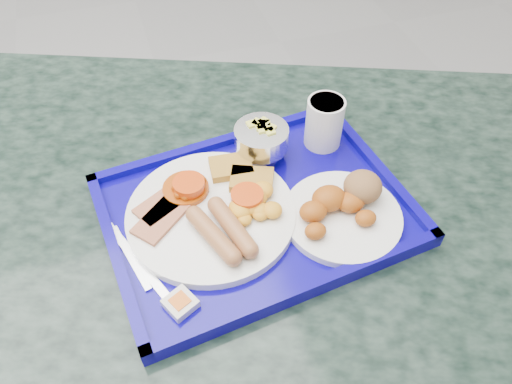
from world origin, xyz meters
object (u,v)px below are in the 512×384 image
at_px(main_plate, 217,209).
at_px(fruit_bowl, 261,138).
at_px(juice_cup, 324,121).
at_px(table, 239,282).
at_px(bread_plate, 344,208).
at_px(tray, 256,211).

distance_m(main_plate, fruit_bowl, 0.15).
bearing_deg(juice_cup, table, -151.70).
relative_size(bread_plate, juice_cup, 2.03).
distance_m(tray, main_plate, 0.07).
bearing_deg(bread_plate, table, 157.66).
bearing_deg(main_plate, tray, -5.08).
relative_size(main_plate, juice_cup, 2.91).
bearing_deg(juice_cup, main_plate, -154.07).
distance_m(bread_plate, juice_cup, 0.17).
relative_size(table, fruit_bowl, 16.31).
height_order(table, main_plate, main_plate).
distance_m(bread_plate, fruit_bowl, 0.19).
relative_size(fruit_bowl, juice_cup, 1.02).
bearing_deg(fruit_bowl, table, -126.95).
bearing_deg(table, tray, -18.81).
xyz_separation_m(main_plate, fruit_bowl, (0.11, 0.11, 0.03)).
bearing_deg(bread_plate, main_plate, 162.48).
bearing_deg(fruit_bowl, juice_cup, 0.78).
xyz_separation_m(tray, juice_cup, (0.16, 0.11, 0.05)).
distance_m(table, fruit_bowl, 0.29).
relative_size(main_plate, bread_plate, 1.43).
height_order(tray, bread_plate, bread_plate).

